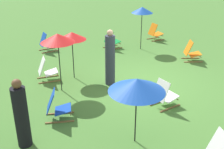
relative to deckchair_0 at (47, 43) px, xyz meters
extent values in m
plane|color=#477A33|center=(-4.46, -2.75, -0.37)|extent=(40.00, 40.00, 0.00)
cube|color=olive|center=(-0.21, -0.09, -0.35)|extent=(0.18, 0.75, 0.04)
cube|color=olive|center=(0.23, -0.01, -0.35)|extent=(0.18, 0.75, 0.04)
cube|color=#1947B7|center=(0.03, -0.15, -0.10)|extent=(0.55, 0.51, 0.13)
cube|color=#1947B7|center=(-0.03, 0.14, 0.18)|extent=(0.52, 0.33, 0.57)
cylinder|color=olive|center=(0.07, -0.35, -0.17)|extent=(0.44, 0.11, 0.03)
cube|color=olive|center=(-0.76, -2.95, -0.35)|extent=(0.19, 0.75, 0.04)
cube|color=olive|center=(-0.33, -2.86, -0.35)|extent=(0.19, 0.75, 0.04)
cube|color=#148C38|center=(-0.52, -3.01, -0.10)|extent=(0.56, 0.52, 0.13)
cube|color=#148C38|center=(-0.58, -2.71, 0.18)|extent=(0.52, 0.34, 0.57)
cylinder|color=olive|center=(-0.48, -3.20, -0.17)|extent=(0.44, 0.12, 0.03)
cube|color=olive|center=(-0.21, -5.42, -0.35)|extent=(0.15, 0.76, 0.04)
cube|color=olive|center=(0.22, -5.35, -0.35)|extent=(0.15, 0.76, 0.04)
cube|color=orange|center=(0.02, -5.48, -0.10)|extent=(0.54, 0.50, 0.13)
cube|color=orange|center=(-0.02, -5.19, 0.18)|extent=(0.51, 0.31, 0.57)
cylinder|color=olive|center=(0.05, -5.68, -0.17)|extent=(0.44, 0.09, 0.03)
cube|color=olive|center=(-6.22, -2.72, -0.35)|extent=(0.22, 0.75, 0.04)
cube|color=olive|center=(-5.79, -2.61, -0.35)|extent=(0.22, 0.75, 0.04)
cube|color=white|center=(-5.98, -2.76, -0.10)|extent=(0.57, 0.54, 0.13)
cube|color=white|center=(-6.06, -2.47, 0.18)|extent=(0.53, 0.36, 0.57)
cylinder|color=olive|center=(-5.93, -2.95, -0.17)|extent=(0.43, 0.13, 0.03)
cube|color=olive|center=(-3.31, -5.41, -0.35)|extent=(0.26, 0.74, 0.04)
cube|color=olive|center=(-2.89, -5.54, -0.35)|extent=(0.26, 0.74, 0.04)
cube|color=orange|center=(-3.13, -5.57, -0.10)|extent=(0.59, 0.56, 0.13)
cube|color=orange|center=(-3.04, -5.28, 0.18)|extent=(0.53, 0.38, 0.57)
cylinder|color=olive|center=(-3.19, -5.76, -0.17)|extent=(0.43, 0.16, 0.03)
cube|color=olive|center=(-5.91, 0.40, -0.35)|extent=(0.17, 0.75, 0.04)
cube|color=olive|center=(-5.48, 0.32, -0.35)|extent=(0.17, 0.75, 0.04)
cube|color=#1947B7|center=(-5.71, 0.26, -0.10)|extent=(0.55, 0.51, 0.13)
cube|color=#1947B7|center=(-5.66, 0.56, 0.18)|extent=(0.52, 0.33, 0.57)
cylinder|color=olive|center=(-5.75, 0.07, -0.17)|extent=(0.44, 0.11, 0.03)
cube|color=white|center=(-8.61, -2.43, 0.18)|extent=(0.51, 0.31, 0.57)
cube|color=olive|center=(-3.33, 0.33, -0.35)|extent=(0.04, 0.76, 0.04)
cube|color=olive|center=(-2.89, 0.33, -0.35)|extent=(0.04, 0.76, 0.04)
cube|color=white|center=(-3.11, 0.23, -0.10)|extent=(0.48, 0.44, 0.13)
cube|color=white|center=(-3.11, 0.53, 0.18)|extent=(0.48, 0.25, 0.57)
cylinder|color=olive|center=(-3.11, 0.03, -0.17)|extent=(0.44, 0.03, 0.03)
cylinder|color=black|center=(-3.22, -0.55, 0.45)|extent=(0.03, 0.03, 1.64)
cone|color=red|center=(-3.22, -0.55, 1.17)|extent=(0.96, 0.96, 0.26)
cylinder|color=black|center=(-4.06, 0.04, 0.56)|extent=(0.03, 0.03, 1.87)
cone|color=red|center=(-4.06, 0.04, 1.39)|extent=(1.04, 1.04, 0.27)
cylinder|color=black|center=(-1.10, -4.07, 0.57)|extent=(0.03, 0.03, 1.88)
cone|color=#194CB2|center=(-1.10, -4.07, 1.41)|extent=(0.93, 0.93, 0.26)
cylinder|color=black|center=(-7.26, -1.17, 0.43)|extent=(0.03, 0.03, 1.61)
cone|color=#194CB2|center=(-7.26, -1.17, 1.12)|extent=(1.28, 1.28, 0.30)
cylinder|color=black|center=(-6.56, 1.31, 0.37)|extent=(0.34, 0.34, 1.49)
sphere|color=brown|center=(-6.56, 1.31, 1.21)|extent=(0.21, 0.21, 0.21)
cylinder|color=#333847|center=(-4.10, -1.61, 0.47)|extent=(0.42, 0.42, 1.68)
sphere|color=tan|center=(-4.10, -1.61, 1.41)|extent=(0.21, 0.21, 0.21)
camera|label=1|loc=(-12.33, 1.12, 3.84)|focal=45.43mm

